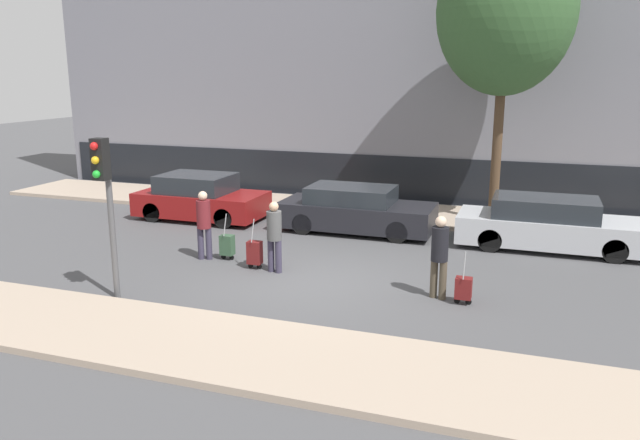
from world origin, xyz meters
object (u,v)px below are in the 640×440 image
object	(u,v)px
parked_car_2	(550,225)
pedestrian_center	(274,233)
pedestrian_left	(204,221)
trolley_right	(463,288)
parked_car_0	(200,198)
trolley_left	(227,245)
parked_car_1	(356,210)
trolley_center	(255,253)
traffic_light	(105,186)
bare_tree_near_crossing	(506,11)
pedestrian_right	(440,252)

from	to	relation	value
parked_car_2	pedestrian_center	bearing A→B (deg)	-145.31
pedestrian_left	trolley_right	size ratio (longest dim) A/B	1.56
pedestrian_left	parked_car_0	bearing A→B (deg)	-75.22
parked_car_2	trolley_left	bearing A→B (deg)	-154.20
parked_car_1	pedestrian_left	distance (m)	4.70
parked_car_2	pedestrian_left	distance (m)	8.79
parked_car_0	parked_car_2	distance (m)	10.22
trolley_center	traffic_light	world-z (taller)	traffic_light
trolley_left	bare_tree_near_crossing	xyz separation A→B (m)	(5.85, 5.81, 5.76)
pedestrian_left	pedestrian_center	bearing A→B (deg)	153.35
pedestrian_center	pedestrian_right	xyz separation A→B (m)	(3.80, -0.46, 0.04)
parked_car_1	pedestrian_center	xyz separation A→B (m)	(-0.71, -4.18, 0.31)
trolley_center	bare_tree_near_crossing	size ratio (longest dim) A/B	0.14
trolley_left	pedestrian_center	distance (m)	1.68
pedestrian_right	traffic_light	distance (m)	6.70
parked_car_2	traffic_light	world-z (taller)	traffic_light
pedestrian_right	traffic_light	world-z (taller)	traffic_light
pedestrian_center	traffic_light	xyz separation A→B (m)	(-2.36, -2.73, 1.41)
pedestrian_left	trolley_left	size ratio (longest dim) A/B	1.47
trolley_center	bare_tree_near_crossing	distance (m)	9.80
parked_car_1	traffic_light	xyz separation A→B (m)	(-3.07, -6.91, 1.72)
trolley_left	pedestrian_right	size ratio (longest dim) A/B	0.67
parked_car_0	pedestrian_right	bearing A→B (deg)	-29.56
parked_car_0	parked_car_1	world-z (taller)	parked_car_0
trolley_left	bare_tree_near_crossing	size ratio (longest dim) A/B	0.14
parked_car_2	pedestrian_center	xyz separation A→B (m)	(-5.93, -4.10, 0.29)
trolley_center	trolley_right	world-z (taller)	trolley_center
pedestrian_center	traffic_light	bearing A→B (deg)	-122.18
parked_car_2	bare_tree_near_crossing	distance (m)	6.12
parked_car_2	bare_tree_near_crossing	world-z (taller)	bare_tree_near_crossing
pedestrian_left	bare_tree_near_crossing	xyz separation A→B (m)	(6.37, 5.97, 5.16)
pedestrian_center	trolley_center	distance (m)	0.78
parked_car_2	pedestrian_right	bearing A→B (deg)	-115.00
trolley_center	pedestrian_right	size ratio (longest dim) A/B	0.70
trolley_center	trolley_right	distance (m)	4.92
parked_car_0	trolley_center	size ratio (longest dim) A/B	3.29
parked_car_1	trolley_right	bearing A→B (deg)	-53.13
pedestrian_right	traffic_light	xyz separation A→B (m)	(-6.16, -2.26, 1.37)
trolley_center	trolley_right	bearing A→B (deg)	-8.37
parked_car_0	trolley_right	world-z (taller)	parked_car_0
trolley_right	pedestrian_left	bearing A→B (deg)	171.05
trolley_left	trolley_right	size ratio (longest dim) A/B	1.06
parked_car_1	pedestrian_left	bearing A→B (deg)	-125.48
trolley_left	pedestrian_left	bearing A→B (deg)	-163.65
parked_car_1	traffic_light	size ratio (longest dim) A/B	1.34
parked_car_2	parked_car_1	bearing A→B (deg)	179.12
pedestrian_left	pedestrian_center	xyz separation A→B (m)	(2.02, -0.36, -0.03)
pedestrian_right	trolley_left	bearing A→B (deg)	7.33
trolley_left	bare_tree_near_crossing	bearing A→B (deg)	44.83
bare_tree_near_crossing	trolley_right	bearing A→B (deg)	-90.31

